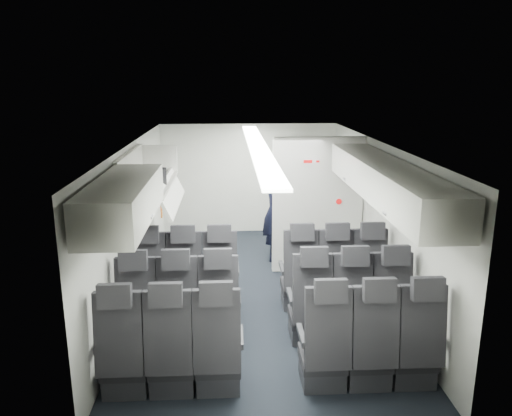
{
  "coord_description": "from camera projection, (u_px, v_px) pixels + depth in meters",
  "views": [
    {
      "loc": [
        -0.39,
        -6.66,
        2.99
      ],
      "look_at": [
        0.0,
        0.4,
        1.15
      ],
      "focal_mm": 35.0,
      "sensor_mm": 36.0,
      "label": 1
    }
  ],
  "objects": [
    {
      "name": "flight_attendant",
      "position": [
        275.0,
        211.0,
        8.36
      ],
      "size": [
        0.42,
        0.62,
        1.67
      ],
      "primitive_type": "imported",
      "rotation": [
        0.0,
        0.0,
        1.54
      ],
      "color": "black",
      "rests_on": "ground"
    },
    {
      "name": "seat_row_rear",
      "position": [
        271.0,
        352.0,
        4.85
      ],
      "size": [
        3.33,
        0.56,
        1.24
      ],
      "color": "black",
      "rests_on": "cabin_shell"
    },
    {
      "name": "bulkhead_partition",
      "position": [
        317.0,
        205.0,
        7.77
      ],
      "size": [
        1.4,
        0.15,
        2.13
      ],
      "color": "silver",
      "rests_on": "cabin_shell"
    },
    {
      "name": "seat_row_mid",
      "position": [
        265.0,
        311.0,
        5.72
      ],
      "size": [
        3.33,
        0.56,
        1.24
      ],
      "color": "black",
      "rests_on": "cabin_shell"
    },
    {
      "name": "papers",
      "position": [
        287.0,
        196.0,
        8.25
      ],
      "size": [
        0.17,
        0.1,
        0.13
      ],
      "primitive_type": "cube",
      "rotation": [
        0.0,
        0.0,
        0.5
      ],
      "color": "white",
      "rests_on": "flight_attendant"
    },
    {
      "name": "overhead_bin_left_front_open",
      "position": [
        148.0,
        178.0,
        6.46
      ],
      "size": [
        0.64,
        1.7,
        0.72
      ],
      "color": "#9E9E93",
      "rests_on": "cabin_shell"
    },
    {
      "name": "seat_row_front",
      "position": [
        260.0,
        280.0,
        6.59
      ],
      "size": [
        3.33,
        0.56,
        1.24
      ],
      "color": "black",
      "rests_on": "cabin_shell"
    },
    {
      "name": "overhead_bin_left_rear",
      "position": [
        123.0,
        201.0,
        4.74
      ],
      "size": [
        0.53,
        1.8,
        0.4
      ],
      "color": "silver",
      "rests_on": "cabin_shell"
    },
    {
      "name": "overhead_bin_right_rear",
      "position": [
        412.0,
        197.0,
        4.89
      ],
      "size": [
        0.53,
        1.8,
        0.4
      ],
      "color": "silver",
      "rests_on": "cabin_shell"
    },
    {
      "name": "overhead_bin_right_front",
      "position": [
        365.0,
        167.0,
        6.58
      ],
      "size": [
        0.53,
        1.7,
        0.4
      ],
      "color": "silver",
      "rests_on": "cabin_shell"
    },
    {
      "name": "galley_unit",
      "position": [
        298.0,
        187.0,
        9.65
      ],
      "size": [
        0.85,
        0.52,
        1.9
      ],
      "color": "#939399",
      "rests_on": "cabin_shell"
    },
    {
      "name": "carry_on_bag",
      "position": [
        147.0,
        178.0,
        6.22
      ],
      "size": [
        0.46,
        0.37,
        0.24
      ],
      "primitive_type": "cube",
      "rotation": [
        0.0,
        0.0,
        -0.22
      ],
      "color": "black",
      "rests_on": "overhead_bin_left_front_open"
    },
    {
      "name": "boarding_door",
      "position": [
        155.0,
        203.0,
        8.38
      ],
      "size": [
        0.12,
        1.27,
        1.86
      ],
      "color": "silver",
      "rests_on": "cabin_shell"
    },
    {
      "name": "cabin_shell",
      "position": [
        258.0,
        217.0,
        6.93
      ],
      "size": [
        3.41,
        6.01,
        2.16
      ],
      "color": "black",
      "rests_on": "ground"
    }
  ]
}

